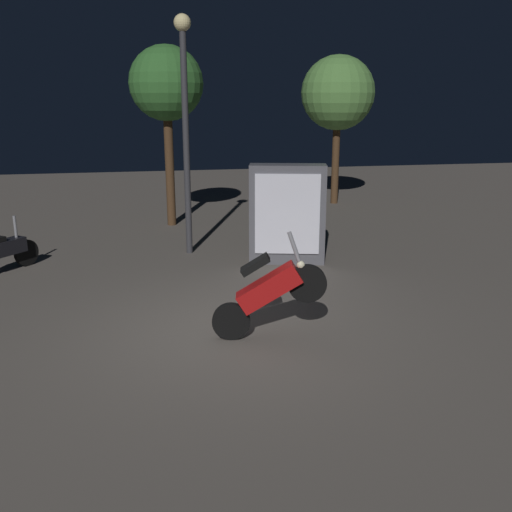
% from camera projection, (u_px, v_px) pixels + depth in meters
% --- Properties ---
extents(ground_plane, '(40.00, 40.00, 0.00)m').
position_uv_depth(ground_plane, '(229.00, 332.00, 8.69)').
color(ground_plane, '#605951').
extents(motorcycle_red_foreground, '(1.65, 0.47, 1.63)m').
position_uv_depth(motorcycle_red_foreground, '(269.00, 291.00, 8.24)').
color(motorcycle_red_foreground, black).
rests_on(motorcycle_red_foreground, ground_plane).
extents(motorcycle_black_parked_left, '(1.13, 1.35, 1.11)m').
position_uv_depth(motorcycle_black_parked_left, '(3.00, 251.00, 11.53)').
color(motorcycle_black_parked_left, black).
rests_on(motorcycle_black_parked_left, ground_plane).
extents(person_rider_beside, '(0.28, 0.67, 1.77)m').
position_uv_depth(person_rider_beside, '(275.00, 199.00, 13.85)').
color(person_rider_beside, black).
rests_on(person_rider_beside, ground_plane).
extents(streetlamp_near, '(0.36, 0.36, 5.11)m').
position_uv_depth(streetlamp_near, '(185.00, 107.00, 12.25)').
color(streetlamp_near, '#38383D').
rests_on(streetlamp_near, ground_plane).
extents(tree_left_bg, '(1.95, 1.95, 4.77)m').
position_uv_depth(tree_left_bg, '(166.00, 85.00, 14.98)').
color(tree_left_bg, '#4C331E').
rests_on(tree_left_bg, ground_plane).
extents(tree_center_bg, '(2.36, 2.36, 4.75)m').
position_uv_depth(tree_center_bg, '(338.00, 94.00, 18.29)').
color(tree_center_bg, '#4C331E').
rests_on(tree_center_bg, ground_plane).
extents(kiosk_billboard, '(1.67, 0.87, 2.10)m').
position_uv_depth(kiosk_billboard, '(287.00, 214.00, 12.10)').
color(kiosk_billboard, '#595960').
rests_on(kiosk_billboard, ground_plane).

